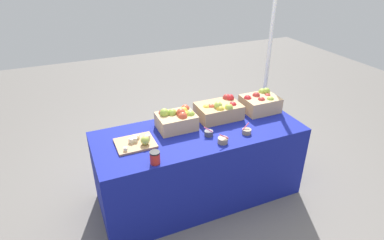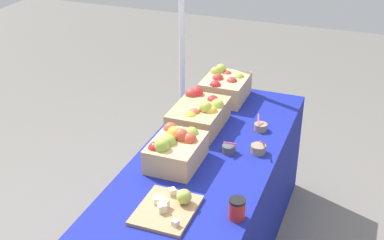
{
  "view_description": "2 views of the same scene",
  "coord_description": "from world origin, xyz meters",
  "px_view_note": "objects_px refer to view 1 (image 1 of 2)",
  "views": [
    {
      "loc": [
        -1.05,
        -2.27,
        2.19
      ],
      "look_at": [
        -0.09,
        -0.03,
        0.89
      ],
      "focal_mm": 29.89,
      "sensor_mm": 36.0,
      "label": 1
    },
    {
      "loc": [
        -2.42,
        -0.82,
        2.28
      ],
      "look_at": [
        -0.18,
        0.04,
        1.03
      ],
      "focal_mm": 48.81,
      "sensor_mm": 36.0,
      "label": 2
    }
  ],
  "objects_px": {
    "apple_crate_right": "(177,119)",
    "coffee_cup": "(155,158)",
    "sample_bowl_near": "(209,133)",
    "tent_pole": "(268,64)",
    "sample_bowl_mid": "(223,140)",
    "sample_bowl_far": "(247,131)",
    "cutting_board_front": "(137,142)",
    "apple_crate_left": "(260,102)",
    "apple_crate_middle": "(219,110)"
  },
  "relations": [
    {
      "from": "apple_crate_right",
      "to": "sample_bowl_mid",
      "type": "distance_m",
      "value": 0.48
    },
    {
      "from": "apple_crate_left",
      "to": "apple_crate_middle",
      "type": "distance_m",
      "value": 0.45
    },
    {
      "from": "apple_crate_right",
      "to": "tent_pole",
      "type": "bearing_deg",
      "value": 20.41
    },
    {
      "from": "coffee_cup",
      "to": "apple_crate_middle",
      "type": "bearing_deg",
      "value": 30.91
    },
    {
      "from": "apple_crate_left",
      "to": "apple_crate_right",
      "type": "height_order",
      "value": "apple_crate_left"
    },
    {
      "from": "apple_crate_left",
      "to": "coffee_cup",
      "type": "xyz_separation_m",
      "value": [
        -1.25,
        -0.46,
        -0.04
      ]
    },
    {
      "from": "sample_bowl_mid",
      "to": "coffee_cup",
      "type": "xyz_separation_m",
      "value": [
        -0.61,
        -0.05,
        0.03
      ]
    },
    {
      "from": "coffee_cup",
      "to": "tent_pole",
      "type": "relative_size",
      "value": 0.05
    },
    {
      "from": "apple_crate_left",
      "to": "tent_pole",
      "type": "height_order",
      "value": "tent_pole"
    },
    {
      "from": "apple_crate_middle",
      "to": "coffee_cup",
      "type": "height_order",
      "value": "apple_crate_middle"
    },
    {
      "from": "tent_pole",
      "to": "sample_bowl_far",
      "type": "bearing_deg",
      "value": -132.97
    },
    {
      "from": "sample_bowl_mid",
      "to": "apple_crate_right",
      "type": "bearing_deg",
      "value": 123.13
    },
    {
      "from": "sample_bowl_near",
      "to": "sample_bowl_far",
      "type": "bearing_deg",
      "value": -17.87
    },
    {
      "from": "apple_crate_middle",
      "to": "apple_crate_right",
      "type": "xyz_separation_m",
      "value": [
        -0.44,
        -0.03,
        0.01
      ]
    },
    {
      "from": "tent_pole",
      "to": "apple_crate_middle",
      "type": "bearing_deg",
      "value": -151.85
    },
    {
      "from": "sample_bowl_far",
      "to": "sample_bowl_near",
      "type": "bearing_deg",
      "value": 162.13
    },
    {
      "from": "coffee_cup",
      "to": "sample_bowl_near",
      "type": "bearing_deg",
      "value": 20.78
    },
    {
      "from": "tent_pole",
      "to": "apple_crate_right",
      "type": "bearing_deg",
      "value": -159.59
    },
    {
      "from": "apple_crate_left",
      "to": "sample_bowl_near",
      "type": "relative_size",
      "value": 3.93
    },
    {
      "from": "cutting_board_front",
      "to": "tent_pole",
      "type": "xyz_separation_m",
      "value": [
        1.71,
        0.62,
        0.27
      ]
    },
    {
      "from": "apple_crate_right",
      "to": "coffee_cup",
      "type": "distance_m",
      "value": 0.57
    },
    {
      "from": "apple_crate_left",
      "to": "apple_crate_middle",
      "type": "bearing_deg",
      "value": 177.19
    },
    {
      "from": "apple_crate_right",
      "to": "cutting_board_front",
      "type": "xyz_separation_m",
      "value": [
        -0.41,
        -0.13,
        -0.07
      ]
    },
    {
      "from": "apple_crate_left",
      "to": "sample_bowl_far",
      "type": "bearing_deg",
      "value": -136.8
    },
    {
      "from": "sample_bowl_near",
      "to": "tent_pole",
      "type": "bearing_deg",
      "value": 33.46
    },
    {
      "from": "sample_bowl_near",
      "to": "apple_crate_right",
      "type": "bearing_deg",
      "value": 130.46
    },
    {
      "from": "sample_bowl_mid",
      "to": "tent_pole",
      "type": "xyz_separation_m",
      "value": [
        1.04,
        0.88,
        0.27
      ]
    },
    {
      "from": "apple_crate_left",
      "to": "sample_bowl_far",
      "type": "xyz_separation_m",
      "value": [
        -0.37,
        -0.35,
        -0.06
      ]
    },
    {
      "from": "apple_crate_right",
      "to": "coffee_cup",
      "type": "height_order",
      "value": "apple_crate_right"
    },
    {
      "from": "cutting_board_front",
      "to": "sample_bowl_mid",
      "type": "bearing_deg",
      "value": -21.43
    },
    {
      "from": "apple_crate_left",
      "to": "cutting_board_front",
      "type": "bearing_deg",
      "value": -173.96
    },
    {
      "from": "sample_bowl_mid",
      "to": "coffee_cup",
      "type": "bearing_deg",
      "value": -175.05
    },
    {
      "from": "apple_crate_middle",
      "to": "coffee_cup",
      "type": "relative_size",
      "value": 4.02
    },
    {
      "from": "sample_bowl_near",
      "to": "coffee_cup",
      "type": "relative_size",
      "value": 0.85
    },
    {
      "from": "sample_bowl_mid",
      "to": "coffee_cup",
      "type": "height_order",
      "value": "sample_bowl_mid"
    },
    {
      "from": "apple_crate_right",
      "to": "sample_bowl_far",
      "type": "distance_m",
      "value": 0.63
    },
    {
      "from": "cutting_board_front",
      "to": "sample_bowl_mid",
      "type": "height_order",
      "value": "sample_bowl_mid"
    },
    {
      "from": "sample_bowl_far",
      "to": "coffee_cup",
      "type": "relative_size",
      "value": 0.91
    },
    {
      "from": "sample_bowl_mid",
      "to": "coffee_cup",
      "type": "distance_m",
      "value": 0.62
    },
    {
      "from": "apple_crate_left",
      "to": "apple_crate_right",
      "type": "distance_m",
      "value": 0.9
    },
    {
      "from": "sample_bowl_mid",
      "to": "tent_pole",
      "type": "height_order",
      "value": "tent_pole"
    },
    {
      "from": "apple_crate_left",
      "to": "cutting_board_front",
      "type": "height_order",
      "value": "apple_crate_left"
    },
    {
      "from": "cutting_board_front",
      "to": "sample_bowl_far",
      "type": "height_order",
      "value": "sample_bowl_far"
    },
    {
      "from": "sample_bowl_near",
      "to": "sample_bowl_far",
      "type": "xyz_separation_m",
      "value": [
        0.32,
        -0.1,
        -0.0
      ]
    },
    {
      "from": "apple_crate_right",
      "to": "sample_bowl_mid",
      "type": "bearing_deg",
      "value": -56.87
    },
    {
      "from": "sample_bowl_near",
      "to": "coffee_cup",
      "type": "distance_m",
      "value": 0.6
    },
    {
      "from": "apple_crate_left",
      "to": "tent_pole",
      "type": "relative_size",
      "value": 0.17
    },
    {
      "from": "apple_crate_middle",
      "to": "sample_bowl_far",
      "type": "bearing_deg",
      "value": -77.35
    },
    {
      "from": "apple_crate_left",
      "to": "apple_crate_right",
      "type": "relative_size",
      "value": 1.02
    },
    {
      "from": "sample_bowl_near",
      "to": "tent_pole",
      "type": "distance_m",
      "value": 1.34
    }
  ]
}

